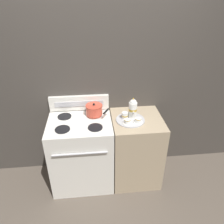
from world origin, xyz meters
TOP-DOWN VIEW (x-y plane):
  - ground_plane at (0.00, 0.00)m, footprint 6.00×6.00m
  - wall_back at (0.00, 0.33)m, footprint 6.00×0.05m
  - stove at (-0.31, -0.00)m, footprint 0.75×0.64m
  - control_panel at (-0.31, 0.28)m, footprint 0.74×0.05m
  - side_counter at (0.38, 0.00)m, footprint 0.60×0.61m
  - saucepan at (-0.12, 0.14)m, footprint 0.28×0.25m
  - serving_tray at (0.29, -0.02)m, footprint 0.34×0.34m
  - teapot at (0.32, 0.02)m, footprint 0.10×0.16m
  - teacup_left at (0.24, -0.11)m, footprint 0.11×0.11m
  - teacup_right at (0.37, -0.10)m, footprint 0.11×0.11m
  - creamer_jug at (0.23, 0.01)m, footprint 0.07×0.07m

SIDE VIEW (x-z plane):
  - ground_plane at x=0.00m, z-range 0.00..0.00m
  - side_counter at x=0.38m, z-range 0.00..0.91m
  - stove at x=-0.31m, z-range 0.00..0.92m
  - serving_tray at x=0.29m, z-range 0.91..0.93m
  - teacup_left at x=0.24m, z-range 0.93..0.98m
  - teacup_right at x=0.37m, z-range 0.93..0.98m
  - creamer_jug at x=0.23m, z-range 0.93..1.01m
  - saucepan at x=-0.12m, z-range 0.91..1.07m
  - control_panel at x=-0.31m, z-range 0.92..1.11m
  - teapot at x=0.32m, z-range 0.92..1.18m
  - wall_back at x=0.00m, z-range 0.00..2.20m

